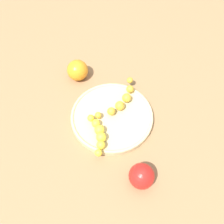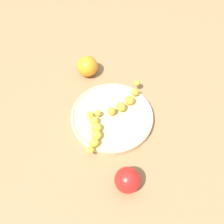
% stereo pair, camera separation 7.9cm
% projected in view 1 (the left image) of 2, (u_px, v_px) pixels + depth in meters
% --- Properties ---
extents(ground_plane, '(2.40, 2.40, 0.00)m').
position_uv_depth(ground_plane, '(112.00, 118.00, 0.82)').
color(ground_plane, '#936D47').
extents(fruit_bowl, '(0.27, 0.27, 0.02)m').
position_uv_depth(fruit_bowl, '(112.00, 116.00, 0.81)').
color(fruit_bowl, '#D1B784').
rests_on(fruit_bowl, ground_plane).
extents(banana_yellow, '(0.06, 0.14, 0.03)m').
position_uv_depth(banana_yellow, '(99.00, 134.00, 0.75)').
color(banana_yellow, yellow).
rests_on(banana_yellow, fruit_bowl).
extents(banana_spotted, '(0.18, 0.12, 0.03)m').
position_uv_depth(banana_spotted, '(121.00, 100.00, 0.82)').
color(banana_spotted, gold).
rests_on(banana_spotted, fruit_bowl).
extents(apple_red, '(0.07, 0.07, 0.07)m').
position_uv_depth(apple_red, '(142.00, 176.00, 0.68)').
color(apple_red, red).
rests_on(apple_red, ground_plane).
extents(orange_fruit, '(0.08, 0.08, 0.08)m').
position_uv_depth(orange_fruit, '(78.00, 70.00, 0.89)').
color(orange_fruit, orange).
rests_on(orange_fruit, ground_plane).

